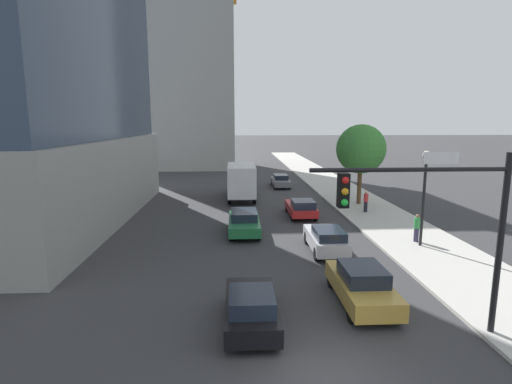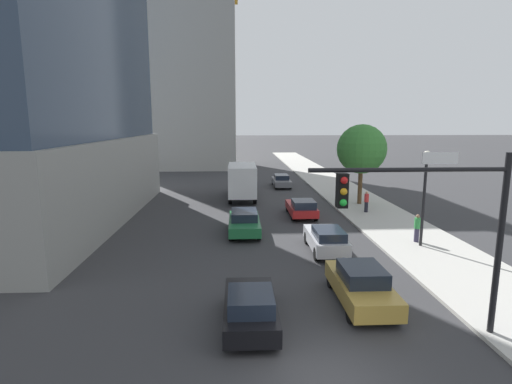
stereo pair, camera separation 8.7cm
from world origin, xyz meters
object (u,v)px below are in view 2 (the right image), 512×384
at_px(street_lamp, 425,184).
at_px(car_green, 244,222).
at_px(car_silver, 326,239).
at_px(traffic_light_pole, 433,210).
at_px(street_tree, 362,149).
at_px(car_gray, 281,181).
at_px(construction_building, 183,62).
at_px(pedestrian_green_shirt, 417,228).
at_px(pedestrian_red_shirt, 366,201).
at_px(box_truck, 242,179).
at_px(car_gold, 361,285).
at_px(car_black, 250,307).
at_px(car_red, 302,208).

height_order(street_lamp, car_green, street_lamp).
bearing_deg(car_silver, traffic_light_pole, -81.58).
distance_m(street_tree, car_gray, 12.16).
bearing_deg(traffic_light_pole, construction_building, 105.46).
distance_m(street_lamp, pedestrian_green_shirt, 2.80).
xyz_separation_m(street_lamp, pedestrian_green_shirt, (0.09, 0.73, -2.70)).
bearing_deg(pedestrian_red_shirt, box_truck, 145.40).
height_order(construction_building, car_gray, construction_building).
distance_m(traffic_light_pole, pedestrian_green_shirt, 11.34).
bearing_deg(car_gold, construction_building, 104.82).
relative_size(construction_building, street_lamp, 7.20).
distance_m(car_gray, car_silver, 22.13).
distance_m(car_gold, box_truck, 22.11).
xyz_separation_m(street_lamp, pedestrian_red_shirt, (-0.38, 8.44, -2.70)).
bearing_deg(street_lamp, car_black, -139.98).
xyz_separation_m(construction_building, car_gold, (12.97, -49.01, -15.24)).
bearing_deg(car_silver, car_black, -119.26).
relative_size(car_black, pedestrian_red_shirt, 2.54).
distance_m(box_truck, pedestrian_green_shirt, 17.39).
distance_m(car_green, pedestrian_green_shirt, 10.33).
relative_size(traffic_light_pole, car_gold, 1.40).
bearing_deg(construction_building, car_black, -80.35).
xyz_separation_m(car_red, car_black, (-4.36, -16.01, 0.01)).
xyz_separation_m(street_tree, car_black, (-9.93, -19.91, -4.04)).
bearing_deg(pedestrian_red_shirt, pedestrian_green_shirt, -86.58).
xyz_separation_m(traffic_light_pole, car_gray, (-1.30, 30.89, -3.62)).
bearing_deg(traffic_light_pole, car_red, 94.37).
height_order(street_tree, box_truck, street_tree).
xyz_separation_m(car_gold, car_red, (-0.00, 14.41, -0.06)).
distance_m(car_red, car_black, 16.59).
bearing_deg(car_green, street_tree, 39.15).
bearing_deg(car_green, car_black, -90.00).
bearing_deg(car_green, box_truck, 90.00).
distance_m(construction_building, car_silver, 47.27).
bearing_deg(car_green, traffic_light_pole, -66.14).
relative_size(car_gray, car_silver, 1.13).
bearing_deg(street_lamp, construction_building, 113.55).
bearing_deg(car_red, box_truck, 121.06).
height_order(construction_building, car_green, construction_building).
distance_m(car_gray, car_black, 30.24).
distance_m(street_tree, car_red, 7.91).
relative_size(construction_building, car_gold, 8.54).
bearing_deg(car_silver, street_lamp, 5.04).
height_order(street_tree, car_black, street_tree).
distance_m(car_gold, car_red, 14.41).
relative_size(car_green, car_gold, 1.07).
bearing_deg(car_silver, construction_building, 106.85).
distance_m(street_lamp, street_tree, 11.69).
height_order(street_lamp, car_red, street_lamp).
height_order(construction_building, pedestrian_green_shirt, construction_building).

